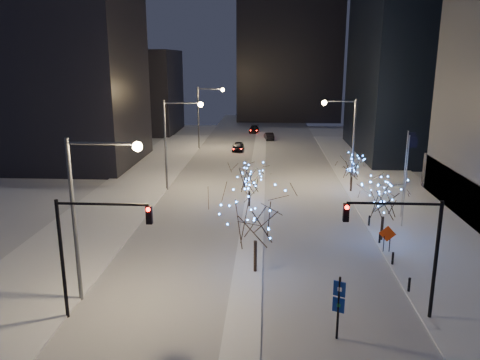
# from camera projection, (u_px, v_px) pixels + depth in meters

# --- Properties ---
(ground) EXTENTS (160.00, 160.00, 0.00)m
(ground) POSITION_uv_depth(u_px,v_px,m) (243.00, 323.00, 26.07)
(ground) COLOR silver
(ground) RESTS_ON ground
(road) EXTENTS (20.00, 130.00, 0.02)m
(road) POSITION_uv_depth(u_px,v_px,m) (257.00, 174.00, 59.89)
(road) COLOR #ABB0BB
(road) RESTS_ON ground
(median) EXTENTS (2.00, 80.00, 0.15)m
(median) POSITION_uv_depth(u_px,v_px,m) (256.00, 183.00, 55.04)
(median) COLOR silver
(median) RESTS_ON ground
(east_sidewalk) EXTENTS (10.00, 90.00, 0.15)m
(east_sidewalk) POSITION_uv_depth(u_px,v_px,m) (411.00, 213.00, 44.52)
(east_sidewalk) COLOR silver
(east_sidewalk) RESTS_ON ground
(west_sidewalk) EXTENTS (8.00, 90.00, 0.15)m
(west_sidewalk) POSITION_uv_depth(u_px,v_px,m) (112.00, 207.00, 46.18)
(west_sidewalk) COLOR silver
(west_sidewalk) RESTS_ON ground
(filler_west_near) EXTENTS (22.00, 18.00, 24.00)m
(filler_west_near) POSITION_uv_depth(u_px,v_px,m) (53.00, 76.00, 63.32)
(filler_west_near) COLOR black
(filler_west_near) RESTS_ON ground
(filler_west_far) EXTENTS (18.00, 16.00, 16.00)m
(filler_west_far) POSITION_uv_depth(u_px,v_px,m) (132.00, 92.00, 93.20)
(filler_west_far) COLOR black
(filler_west_far) RESTS_ON ground
(horizon_block) EXTENTS (24.00, 14.00, 42.00)m
(horizon_block) POSITION_uv_depth(u_px,v_px,m) (289.00, 30.00, 109.39)
(horizon_block) COLOR black
(horizon_block) RESTS_ON ground
(street_lamp_w_near) EXTENTS (4.40, 0.56, 10.00)m
(street_lamp_w_near) POSITION_uv_depth(u_px,v_px,m) (90.00, 198.00, 26.88)
(street_lamp_w_near) COLOR #595E66
(street_lamp_w_near) RESTS_ON ground
(street_lamp_w_mid) EXTENTS (4.40, 0.56, 10.00)m
(street_lamp_w_mid) POSITION_uv_depth(u_px,v_px,m) (175.00, 133.00, 51.05)
(street_lamp_w_mid) COLOR #595E66
(street_lamp_w_mid) RESTS_ON ground
(street_lamp_w_far) EXTENTS (4.40, 0.56, 10.00)m
(street_lamp_w_far) POSITION_uv_depth(u_px,v_px,m) (205.00, 109.00, 75.21)
(street_lamp_w_far) COLOR #595E66
(street_lamp_w_far) RESTS_ON ground
(street_lamp_east) EXTENTS (3.90, 0.56, 10.00)m
(street_lamp_east) POSITION_uv_depth(u_px,v_px,m) (346.00, 130.00, 52.87)
(street_lamp_east) COLOR #595E66
(street_lamp_east) RESTS_ON ground
(traffic_signal_west) EXTENTS (5.26, 0.43, 7.00)m
(traffic_signal_west) POSITION_uv_depth(u_px,v_px,m) (88.00, 240.00, 25.35)
(traffic_signal_west) COLOR black
(traffic_signal_west) RESTS_ON ground
(traffic_signal_east) EXTENTS (5.26, 0.43, 7.00)m
(traffic_signal_east) POSITION_uv_depth(u_px,v_px,m) (409.00, 240.00, 25.33)
(traffic_signal_east) COLOR black
(traffic_signal_east) RESTS_ON ground
(flagpoles) EXTENTS (1.35, 2.60, 8.00)m
(flagpoles) POSITION_uv_depth(u_px,v_px,m) (406.00, 171.00, 40.77)
(flagpoles) COLOR silver
(flagpoles) RESTS_ON east_sidewalk
(bollards) EXTENTS (0.16, 12.16, 0.90)m
(bollards) POSITION_uv_depth(u_px,v_px,m) (386.00, 247.00, 35.00)
(bollards) COLOR black
(bollards) RESTS_ON east_sidewalk
(car_near) EXTENTS (1.84, 4.29, 1.45)m
(car_near) POSITION_uv_depth(u_px,v_px,m) (238.00, 147.00, 74.78)
(car_near) COLOR black
(car_near) RESTS_ON ground
(car_mid) EXTENTS (1.98, 4.22, 1.34)m
(car_mid) POSITION_uv_depth(u_px,v_px,m) (269.00, 136.00, 85.27)
(car_mid) COLOR black
(car_mid) RESTS_ON ground
(car_far) EXTENTS (2.00, 4.58, 1.31)m
(car_far) POSITION_uv_depth(u_px,v_px,m) (254.00, 129.00, 93.72)
(car_far) COLOR black
(car_far) RESTS_ON ground
(holiday_tree_median_near) EXTENTS (5.70, 5.70, 6.41)m
(holiday_tree_median_near) POSITION_uv_depth(u_px,v_px,m) (256.00, 214.00, 31.07)
(holiday_tree_median_near) COLOR black
(holiday_tree_median_near) RESTS_ON median
(holiday_tree_median_far) EXTENTS (5.06, 5.06, 4.73)m
(holiday_tree_median_far) POSITION_uv_depth(u_px,v_px,m) (249.00, 177.00, 45.63)
(holiday_tree_median_far) COLOR black
(holiday_tree_median_far) RESTS_ON median
(holiday_tree_plaza_near) EXTENTS (4.14, 4.14, 5.26)m
(holiday_tree_plaza_near) POSITION_uv_depth(u_px,v_px,m) (384.00, 199.00, 36.86)
(holiday_tree_plaza_near) COLOR black
(holiday_tree_plaza_near) RESTS_ON east_sidewalk
(holiday_tree_plaza_far) EXTENTS (4.00, 4.00, 4.11)m
(holiday_tree_plaza_far) POSITION_uv_depth(u_px,v_px,m) (352.00, 167.00, 50.95)
(holiday_tree_plaza_far) COLOR black
(holiday_tree_plaza_far) RESTS_ON east_sidewalk
(wayfinding_sign) EXTENTS (0.60, 0.34, 3.54)m
(wayfinding_sign) POSITION_uv_depth(u_px,v_px,m) (339.00, 301.00, 24.04)
(wayfinding_sign) COLOR black
(wayfinding_sign) RESTS_ON ground
(construction_sign) EXTENTS (1.24, 0.26, 2.07)m
(construction_sign) POSITION_uv_depth(u_px,v_px,m) (387.00, 236.00, 35.03)
(construction_sign) COLOR black
(construction_sign) RESTS_ON east_sidewalk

